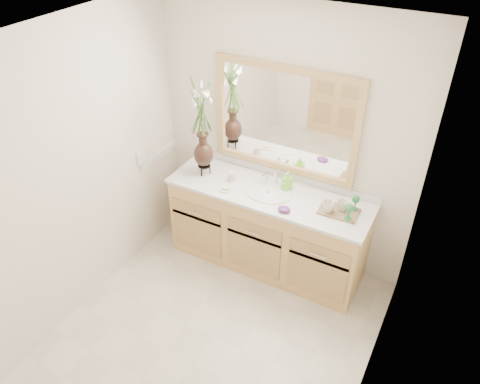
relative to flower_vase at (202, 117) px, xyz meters
The scene contains 22 objects.
floor 1.85m from the flower_vase, 56.70° to the right, with size 2.60×2.60×0.00m, color beige.
ceiling 1.55m from the flower_vase, 56.70° to the right, with size 2.40×2.60×0.02m, color white.
wall_back 0.75m from the flower_vase, 24.33° to the left, with size 2.40×0.02×2.40m, color white.
wall_front 2.40m from the flower_vase, 74.04° to the right, with size 2.40×0.02×2.40m, color white.
wall_left 1.16m from the flower_vase, 118.38° to the right, with size 0.02×2.60×2.40m, color white.
wall_right 2.12m from the flower_vase, 28.34° to the right, with size 0.02×2.60×2.40m, color white.
vanity 1.21m from the flower_vase, ahead, with size 1.80×0.55×0.80m.
counter 0.89m from the flower_vase, ahead, with size 1.84×0.57×0.03m, color silver.
sink 0.91m from the flower_vase, ahead, with size 0.38×0.34×0.23m.
mirror 0.71m from the flower_vase, 22.72° to the left, with size 1.32×0.04×0.97m.
switch_plate 0.72m from the flower_vase, 155.78° to the right, with size 0.02×0.12×0.12m, color white.
door 2.35m from the flower_vase, 81.09° to the right, with size 0.80×0.03×2.00m, color #DCB76B.
flower_vase is the anchor object (origin of this frame).
tumbler 0.61m from the flower_vase, ahead, with size 0.07×0.07×0.09m, color beige.
soap_dish 0.67m from the flower_vase, 25.58° to the right, with size 0.11×0.11×0.03m.
soap_bottle 0.94m from the flower_vase, ahead, with size 0.07×0.07×0.15m, color #76E135.
purple_dish 1.07m from the flower_vase, 11.57° to the right, with size 0.11×0.09×0.04m, color #57236A.
tray 1.41m from the flower_vase, ahead, with size 0.32×0.21×0.02m, color brown.
mug_left 1.32m from the flower_vase, ahead, with size 0.10×0.09×0.10m, color beige.
mug_right 1.41m from the flower_vase, ahead, with size 0.09×0.09×0.09m, color beige.
goblet_front 1.47m from the flower_vase, ahead, with size 0.06×0.06×0.14m.
goblet_back 1.48m from the flower_vase, ahead, with size 0.06×0.06×0.14m.
Camera 1 is at (1.38, -2.07, 3.18)m, focal length 35.00 mm.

